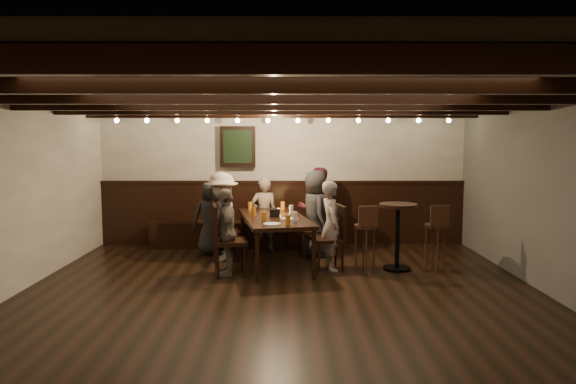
{
  "coord_description": "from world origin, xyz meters",
  "views": [
    {
      "loc": [
        0.05,
        -5.68,
        1.9
      ],
      "look_at": [
        0.08,
        1.3,
        1.17
      ],
      "focal_mm": 32.0,
      "sensor_mm": 36.0,
      "label": 1
    }
  ],
  "objects_px": {
    "person_bench_centre": "(264,214)",
    "person_bench_right": "(318,209)",
    "person_right_near": "(316,213)",
    "high_top_table": "(398,227)",
    "person_left_near": "(222,216)",
    "chair_left_far": "(229,254)",
    "bar_stool_right": "(435,247)",
    "person_bench_left": "(211,218)",
    "chair_right_near": "(314,240)",
    "person_left_far": "(226,232)",
    "bar_stool_left": "(365,248)",
    "person_right_far": "(331,226)",
    "dining_table": "(274,220)",
    "chair_left_near": "(224,242)",
    "chair_right_far": "(329,250)"
  },
  "relations": [
    {
      "from": "chair_right_near",
      "to": "person_left_far",
      "type": "relative_size",
      "value": 0.72
    },
    {
      "from": "high_top_table",
      "to": "bar_stool_left",
      "type": "bearing_deg",
      "value": -157.64
    },
    {
      "from": "chair_left_near",
      "to": "person_bench_left",
      "type": "xyz_separation_m",
      "value": [
        -0.26,
        0.41,
        0.32
      ]
    },
    {
      "from": "chair_right_far",
      "to": "person_bench_left",
      "type": "xyz_separation_m",
      "value": [
        -1.85,
        1.02,
        0.32
      ]
    },
    {
      "from": "person_bench_centre",
      "to": "person_bench_right",
      "type": "xyz_separation_m",
      "value": [
        0.91,
        0.02,
        0.09
      ]
    },
    {
      "from": "person_bench_centre",
      "to": "high_top_table",
      "type": "bearing_deg",
      "value": 135.2
    },
    {
      "from": "dining_table",
      "to": "chair_left_far",
      "type": "xyz_separation_m",
      "value": [
        -0.62,
        -0.58,
        -0.37
      ]
    },
    {
      "from": "dining_table",
      "to": "chair_right_far",
      "type": "bearing_deg",
      "value": -32.01
    },
    {
      "from": "person_bench_centre",
      "to": "person_left_near",
      "type": "distance_m",
      "value": 0.96
    },
    {
      "from": "person_right_near",
      "to": "bar_stool_left",
      "type": "relative_size",
      "value": 1.42
    },
    {
      "from": "person_bench_right",
      "to": "chair_right_near",
      "type": "bearing_deg",
      "value": 68.01
    },
    {
      "from": "chair_left_far",
      "to": "bar_stool_left",
      "type": "height_order",
      "value": "chair_left_far"
    },
    {
      "from": "person_right_far",
      "to": "bar_stool_right",
      "type": "height_order",
      "value": "person_right_far"
    },
    {
      "from": "person_right_far",
      "to": "bar_stool_right",
      "type": "relative_size",
      "value": 1.32
    },
    {
      "from": "chair_left_far",
      "to": "person_bench_left",
      "type": "bearing_deg",
      "value": -172.44
    },
    {
      "from": "person_left_far",
      "to": "person_right_near",
      "type": "bearing_deg",
      "value": 120.96
    },
    {
      "from": "dining_table",
      "to": "chair_left_far",
      "type": "height_order",
      "value": "chair_left_far"
    },
    {
      "from": "bar_stool_right",
      "to": "person_bench_left",
      "type": "bearing_deg",
      "value": 154.84
    },
    {
      "from": "high_top_table",
      "to": "bar_stool_right",
      "type": "bearing_deg",
      "value": -17.25
    },
    {
      "from": "high_top_table",
      "to": "chair_right_near",
      "type": "bearing_deg",
      "value": 142.95
    },
    {
      "from": "person_right_far",
      "to": "bar_stool_left",
      "type": "xyz_separation_m",
      "value": [
        0.46,
        -0.21,
        -0.28
      ]
    },
    {
      "from": "person_left_far",
      "to": "chair_right_near",
      "type": "bearing_deg",
      "value": 121.51
    },
    {
      "from": "person_left_near",
      "to": "chair_right_far",
      "type": "bearing_deg",
      "value": 58.52
    },
    {
      "from": "person_bench_centre",
      "to": "bar_stool_right",
      "type": "height_order",
      "value": "person_bench_centre"
    },
    {
      "from": "dining_table",
      "to": "chair_right_far",
      "type": "distance_m",
      "value": 0.93
    },
    {
      "from": "person_right_near",
      "to": "high_top_table",
      "type": "height_order",
      "value": "person_right_near"
    },
    {
      "from": "person_right_near",
      "to": "chair_left_far",
      "type": "bearing_deg",
      "value": 121.46
    },
    {
      "from": "high_top_table",
      "to": "chair_left_far",
      "type": "bearing_deg",
      "value": -173.43
    },
    {
      "from": "chair_right_far",
      "to": "person_bench_centre",
      "type": "relative_size",
      "value": 0.76
    },
    {
      "from": "bar_stool_left",
      "to": "person_bench_centre",
      "type": "bearing_deg",
      "value": 126.94
    },
    {
      "from": "chair_left_far",
      "to": "person_bench_right",
      "type": "height_order",
      "value": "person_bench_right"
    },
    {
      "from": "dining_table",
      "to": "bar_stool_left",
      "type": "distance_m",
      "value": 1.42
    },
    {
      "from": "person_left_far",
      "to": "person_right_far",
      "type": "height_order",
      "value": "person_right_far"
    },
    {
      "from": "person_right_near",
      "to": "bar_stool_right",
      "type": "height_order",
      "value": "person_right_near"
    },
    {
      "from": "chair_left_near",
      "to": "person_right_near",
      "type": "relative_size",
      "value": 0.66
    },
    {
      "from": "chair_left_far",
      "to": "person_bench_centre",
      "type": "relative_size",
      "value": 0.8
    },
    {
      "from": "person_bench_centre",
      "to": "person_right_far",
      "type": "xyz_separation_m",
      "value": [
        1.02,
        -1.33,
        0.03
      ]
    },
    {
      "from": "bar_stool_left",
      "to": "bar_stool_right",
      "type": "bearing_deg",
      "value": -4.18
    },
    {
      "from": "high_top_table",
      "to": "person_right_far",
      "type": "bearing_deg",
      "value": 179.94
    },
    {
      "from": "person_left_near",
      "to": "person_left_far",
      "type": "xyz_separation_m",
      "value": [
        0.17,
        -0.88,
        -0.08
      ]
    },
    {
      "from": "person_left_far",
      "to": "person_right_far",
      "type": "bearing_deg",
      "value": 90.0
    },
    {
      "from": "chair_right_near",
      "to": "person_right_near",
      "type": "distance_m",
      "value": 0.43
    },
    {
      "from": "chair_left_far",
      "to": "chair_left_near",
      "type": "bearing_deg",
      "value": 179.92
    },
    {
      "from": "dining_table",
      "to": "person_bench_right",
      "type": "height_order",
      "value": "person_bench_right"
    },
    {
      "from": "chair_left_near",
      "to": "person_right_far",
      "type": "relative_size",
      "value": 0.71
    },
    {
      "from": "dining_table",
      "to": "person_bench_right",
      "type": "relative_size",
      "value": 1.48
    },
    {
      "from": "bar_stool_right",
      "to": "person_right_near",
      "type": "bearing_deg",
      "value": 141.66
    },
    {
      "from": "chair_left_near",
      "to": "chair_left_far",
      "type": "relative_size",
      "value": 0.94
    },
    {
      "from": "chair_right_near",
      "to": "person_left_far",
      "type": "distance_m",
      "value": 1.76
    },
    {
      "from": "person_bench_centre",
      "to": "high_top_table",
      "type": "distance_m",
      "value": 2.39
    }
  ]
}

